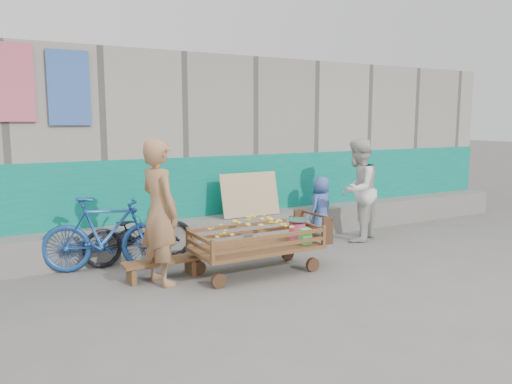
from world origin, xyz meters
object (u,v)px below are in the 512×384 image
woman (358,190)px  child (321,207)px  vendor_man (160,212)px  banana_cart (254,234)px  bicycle_dark (140,233)px  bench (162,265)px  bicycle_blue (106,234)px

woman → child: size_ratio=1.62×
vendor_man → woman: 3.57m
banana_cart → vendor_man: vendor_man is taller
bicycle_dark → woman: bearing=-100.8°
child → bench: bearing=-4.9°
bicycle_dark → vendor_man: bearing=175.0°
vendor_man → bicycle_blue: (-0.46, 0.82, -0.38)m
child → bicycle_blue: (-3.60, -0.16, -0.02)m
vendor_man → bicycle_dark: bearing=-13.4°
bicycle_blue → vendor_man: bearing=-131.7°
banana_cart → bicycle_blue: (-1.64, 1.04, -0.02)m
banana_cart → bicycle_dark: bicycle_dark is taller
bench → bicycle_dark: bicycle_dark is taller
vendor_man → bicycle_blue: size_ratio=1.07×
banana_cart → bicycle_blue: bicycle_blue is taller
bench → vendor_man: (-0.06, -0.17, 0.70)m
child → banana_cart: bearing=11.8°
bench → vendor_man: 0.72m
bench → bicycle_blue: bicycle_blue is taller
banana_cart → child: child is taller
woman → bicycle_blue: size_ratio=1.02×
banana_cart → vendor_man: (-1.18, 0.22, 0.36)m
bench → bicycle_dark: size_ratio=0.61×
woman → bicycle_dark: (-3.49, 0.49, -0.43)m
child → bicycle_dark: bearing=-20.5°
bench → child: (3.08, 0.82, 0.34)m
banana_cart → bench: (-1.12, 0.39, -0.34)m
vendor_man → woman: (3.53, 0.53, -0.04)m
bench → bicycle_blue: bearing=128.4°
banana_cart → child: bearing=31.5°
bicycle_dark → bench: bearing=178.6°
bench → woman: bearing=6.0°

